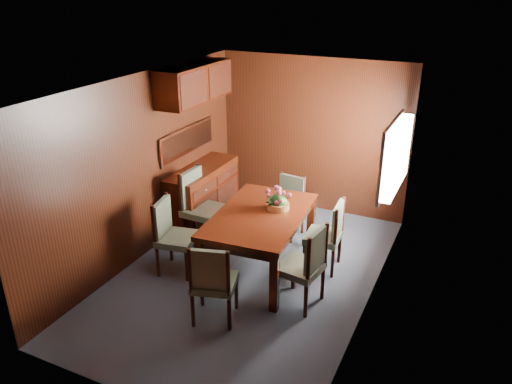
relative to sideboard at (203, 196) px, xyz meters
The scene contains 11 objects.
ground 1.66m from the sideboard, 38.66° to the right, with size 4.50×4.50×0.00m, color #3A414F.
room_shell 1.78m from the sideboard, 30.23° to the right, with size 3.06×4.52×2.41m.
sideboard is the anchor object (origin of this frame).
dining_table 1.57m from the sideboard, 31.67° to the right, with size 1.17×1.75×0.78m.
chair_left_near 1.35m from the sideboard, 76.00° to the right, with size 0.52×0.54×0.98m.
chair_left_far 0.61m from the sideboard, 64.11° to the right, with size 0.51×0.53×1.08m.
chair_right_near 2.47m from the sideboard, 31.57° to the right, with size 0.51×0.53×0.99m.
chair_right_far 2.14m from the sideboard, 11.69° to the right, with size 0.45×0.47×0.94m.
chair_head 2.40m from the sideboard, 56.72° to the right, with size 0.56×0.55×0.96m.
chair_foot 1.30m from the sideboard, 10.58° to the left, with size 0.47×0.45×0.89m.
flower_centerpiece 1.66m from the sideboard, 22.20° to the right, with size 0.30×0.30×0.30m.
Camera 1 is at (2.38, -4.83, 3.47)m, focal length 35.00 mm.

